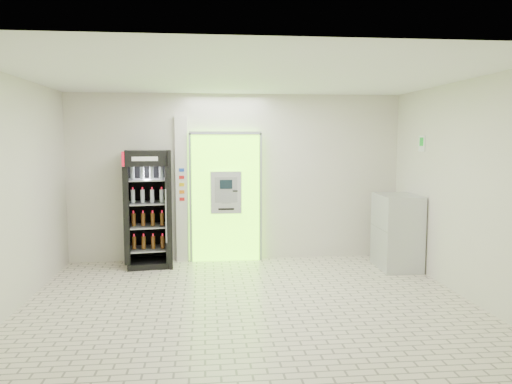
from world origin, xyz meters
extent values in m
plane|color=beige|center=(0.00, 0.00, 0.00)|extent=(6.00, 6.00, 0.00)
plane|color=silver|center=(0.00, 2.50, 1.50)|extent=(6.00, 0.00, 6.00)
plane|color=silver|center=(0.00, -2.50, 1.50)|extent=(6.00, 0.00, 6.00)
plane|color=silver|center=(-3.00, 0.00, 1.50)|extent=(0.00, 5.00, 5.00)
plane|color=silver|center=(3.00, 0.00, 1.50)|extent=(0.00, 5.00, 5.00)
plane|color=white|center=(0.00, 0.00, 3.00)|extent=(6.00, 6.00, 0.00)
cube|color=#79FF17|center=(-0.20, 2.43, 1.15)|extent=(1.20, 0.12, 2.30)
cube|color=gray|center=(-0.20, 2.36, 2.30)|extent=(1.28, 0.04, 0.06)
cube|color=gray|center=(-0.83, 2.36, 1.15)|extent=(0.04, 0.04, 2.30)
cube|color=gray|center=(0.43, 2.36, 1.15)|extent=(0.04, 0.04, 2.30)
cube|color=black|center=(-0.10, 2.38, 0.50)|extent=(0.62, 0.01, 0.67)
cube|color=black|center=(-0.54, 2.38, 1.98)|extent=(0.22, 0.01, 0.18)
cube|color=#B6B9BE|center=(-0.20, 2.32, 1.25)|extent=(0.55, 0.12, 0.75)
cube|color=black|center=(-0.20, 2.25, 1.40)|extent=(0.22, 0.01, 0.16)
cube|color=gray|center=(-0.20, 2.25, 1.12)|extent=(0.16, 0.01, 0.12)
cube|color=black|center=(-0.04, 2.25, 1.28)|extent=(0.09, 0.01, 0.02)
cube|color=black|center=(-0.20, 2.25, 0.96)|extent=(0.28, 0.01, 0.03)
cube|color=silver|center=(-0.98, 2.45, 1.30)|extent=(0.22, 0.10, 2.60)
cube|color=#193FB2|center=(-0.98, 2.40, 1.65)|extent=(0.09, 0.01, 0.06)
cube|color=red|center=(-0.98, 2.40, 1.52)|extent=(0.09, 0.01, 0.06)
cube|color=yellow|center=(-0.98, 2.40, 1.39)|extent=(0.09, 0.01, 0.06)
cube|color=orange|center=(-0.98, 2.40, 1.26)|extent=(0.09, 0.01, 0.06)
cube|color=red|center=(-0.98, 2.40, 1.13)|extent=(0.09, 0.01, 0.06)
cube|color=black|center=(-1.55, 2.15, 1.00)|extent=(0.84, 0.78, 2.00)
cube|color=black|center=(-1.55, 2.46, 1.00)|extent=(0.75, 0.16, 2.00)
cube|color=red|center=(-1.55, 1.81, 1.87)|extent=(0.73, 0.11, 0.24)
cube|color=white|center=(-1.55, 1.81, 1.87)|extent=(0.42, 0.06, 0.07)
cube|color=black|center=(-1.55, 2.15, 0.05)|extent=(0.84, 0.78, 0.10)
cylinder|color=gray|center=(-1.22, 1.79, 0.92)|extent=(0.03, 0.03, 0.90)
cube|color=gray|center=(-1.55, 2.15, 0.30)|extent=(0.71, 0.67, 0.02)
cube|color=gray|center=(-1.55, 2.15, 0.70)|extent=(0.71, 0.67, 0.02)
cube|color=gray|center=(-1.55, 2.15, 1.10)|extent=(0.71, 0.67, 0.02)
cube|color=gray|center=(-1.55, 2.15, 1.50)|extent=(0.71, 0.67, 0.02)
cube|color=#B6B9BE|center=(2.68, 1.58, 0.63)|extent=(0.66, 0.97, 1.26)
cube|color=gray|center=(2.36, 1.58, 0.69)|extent=(0.04, 0.92, 0.01)
cube|color=white|center=(2.99, 1.40, 2.12)|extent=(0.02, 0.22, 0.26)
cube|color=#0C891C|center=(2.98, 1.40, 2.15)|extent=(0.00, 0.14, 0.14)
camera|label=1|loc=(-0.57, -6.50, 2.18)|focal=35.00mm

